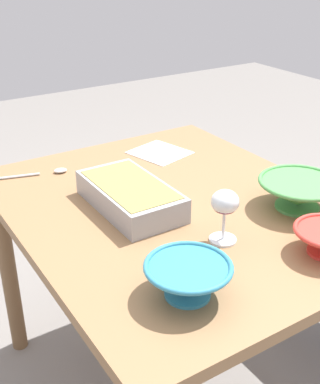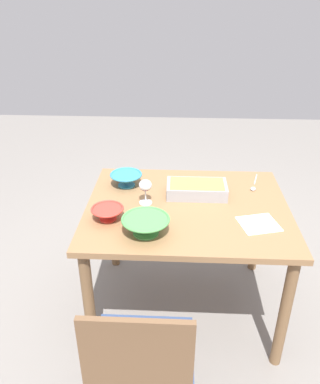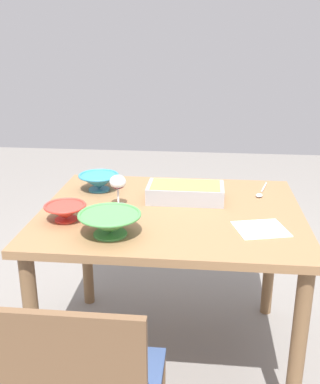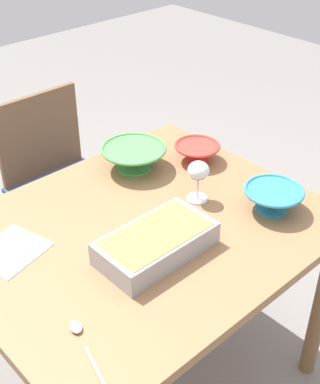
{
  "view_description": "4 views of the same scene",
  "coord_description": "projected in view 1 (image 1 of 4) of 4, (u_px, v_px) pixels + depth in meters",
  "views": [
    {
      "loc": [
        1.09,
        -0.75,
        1.45
      ],
      "look_at": [
        0.02,
        -0.07,
        0.82
      ],
      "focal_mm": 46.96,
      "sensor_mm": 36.0,
      "label": 1
    },
    {
      "loc": [
        0.06,
        1.88,
        1.85
      ],
      "look_at": [
        0.15,
        0.01,
        0.84
      ],
      "focal_mm": 36.18,
      "sensor_mm": 36.0,
      "label": 2
    },
    {
      "loc": [
        -0.14,
        1.84,
        1.48
      ],
      "look_at": [
        0.05,
        0.02,
        0.84
      ],
      "focal_mm": 42.58,
      "sensor_mm": 36.0,
      "label": 3
    },
    {
      "loc": [
        -0.85,
        -1.01,
        1.77
      ],
      "look_at": [
        0.08,
        0.0,
        0.85
      ],
      "focal_mm": 49.34,
      "sensor_mm": 36.0,
      "label": 4
    }
  ],
  "objects": [
    {
      "name": "dining_table",
      "position": [
        176.0,
        233.0,
        1.54
      ],
      "size": [
        1.13,
        0.92,
        0.75
      ],
      "color": "olive",
      "rests_on": "ground_plane"
    },
    {
      "name": "wine_glass",
      "position": [
        225.0,
        205.0,
        1.26
      ],
      "size": [
        0.07,
        0.07,
        0.15
      ],
      "color": "white",
      "rests_on": "dining_table"
    },
    {
      "name": "casserole_dish",
      "position": [
        130.0,
        194.0,
        1.46
      ],
      "size": [
        0.35,
        0.19,
        0.08
      ],
      "color": "#99999E",
      "rests_on": "dining_table"
    },
    {
      "name": "mixing_bowl",
      "position": [
        188.0,
        278.0,
        1.09
      ],
      "size": [
        0.2,
        0.2,
        0.08
      ],
      "color": "teal",
      "rests_on": "dining_table"
    },
    {
      "name": "small_bowl",
      "position": [
        299.0,
        192.0,
        1.45
      ],
      "size": [
        0.24,
        0.24,
        0.09
      ],
      "color": "#4C994C",
      "rests_on": "dining_table"
    },
    {
      "name": "serving_spoon",
      "position": [
        47.0,
        172.0,
        1.68
      ],
      "size": [
        0.08,
        0.23,
        0.01
      ],
      "color": "silver",
      "rests_on": "dining_table"
    },
    {
      "name": "napkin",
      "position": [
        160.0,
        153.0,
        1.85
      ],
      "size": [
        0.23,
        0.22,
        0.0
      ],
      "primitive_type": "cube",
      "rotation": [
        0.0,
        0.0,
        0.26
      ],
      "color": "white",
      "rests_on": "dining_table"
    }
  ]
}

